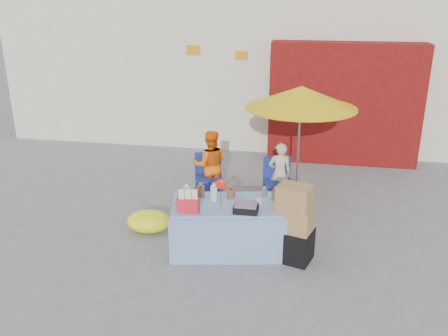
% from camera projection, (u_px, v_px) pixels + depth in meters
% --- Properties ---
extents(ground, '(80.00, 80.00, 0.00)m').
position_uv_depth(ground, '(202.00, 242.00, 7.17)').
color(ground, slate).
rests_on(ground, ground).
extents(backdrop, '(14.00, 8.00, 7.80)m').
position_uv_depth(backdrop, '(280.00, 11.00, 12.94)').
color(backdrop, silver).
rests_on(backdrop, ground).
extents(market_table, '(2.05, 1.24, 1.16)m').
position_uv_depth(market_table, '(237.00, 226.00, 6.87)').
color(market_table, '#7F9DCC').
rests_on(market_table, ground).
extents(chair_left, '(0.58, 0.58, 0.85)m').
position_uv_depth(chair_left, '(209.00, 187.00, 8.55)').
color(chair_left, navy).
rests_on(chair_left, ground).
extents(chair_right, '(0.58, 0.58, 0.85)m').
position_uv_depth(chair_right, '(278.00, 192.00, 8.33)').
color(chair_right, navy).
rests_on(chair_right, ground).
extents(vendor_orange, '(0.72, 0.62, 1.28)m').
position_uv_depth(vendor_orange, '(210.00, 165.00, 8.54)').
color(vendor_orange, orange).
rests_on(vendor_orange, ground).
extents(vendor_beige, '(0.46, 0.36, 1.12)m').
position_uv_depth(vendor_beige, '(280.00, 173.00, 8.35)').
color(vendor_beige, beige).
rests_on(vendor_beige, ground).
extents(umbrella, '(1.90, 1.90, 2.09)m').
position_uv_depth(umbrella, '(301.00, 98.00, 7.98)').
color(umbrella, gray).
rests_on(umbrella, ground).
extents(box_stack, '(0.61, 0.55, 1.13)m').
position_uv_depth(box_stack, '(294.00, 226.00, 6.54)').
color(box_stack, black).
rests_on(box_stack, ground).
extents(tarp_bundle, '(0.81, 0.70, 0.32)m').
position_uv_depth(tarp_bundle, '(149.00, 221.00, 7.49)').
color(tarp_bundle, '#F8FE1A').
rests_on(tarp_bundle, ground).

